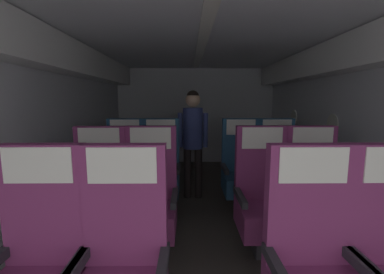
{
  "coord_description": "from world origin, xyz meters",
  "views": [
    {
      "loc": [
        -0.17,
        0.4,
        1.42
      ],
      "look_at": [
        -0.12,
        3.7,
        0.94
      ],
      "focal_mm": 23.96,
      "sensor_mm": 36.0,
      "label": 1
    }
  ],
  "objects_px": {
    "seat_b_left_aisle": "(151,201)",
    "seat_b_left_window": "(99,203)",
    "seat_a_left_window": "(37,273)",
    "seat_b_right_window": "(263,201)",
    "seat_b_right_aisle": "(313,201)",
    "seat_c_right_aisle": "(277,172)",
    "seat_c_left_window": "(125,172)",
    "seat_a_left_aisle": "(122,274)",
    "flight_attendant": "(193,133)",
    "seat_c_right_window": "(241,172)",
    "seat_c_left_aisle": "(161,172)",
    "seat_a_right_window": "(315,273)"
  },
  "relations": [
    {
      "from": "seat_b_left_aisle",
      "to": "seat_b_left_window",
      "type": "bearing_deg",
      "value": -177.92
    },
    {
      "from": "seat_a_left_window",
      "to": "seat_b_right_window",
      "type": "bearing_deg",
      "value": 32.97
    },
    {
      "from": "seat_b_right_aisle",
      "to": "seat_c_right_aisle",
      "type": "xyz_separation_m",
      "value": [
        -0.0,
        0.96,
        0.0
      ]
    },
    {
      "from": "seat_b_left_window",
      "to": "seat_c_left_window",
      "type": "distance_m",
      "value": 0.98
    },
    {
      "from": "seat_a_left_aisle",
      "to": "flight_attendant",
      "type": "height_order",
      "value": "flight_attendant"
    },
    {
      "from": "seat_b_right_aisle",
      "to": "seat_c_left_window",
      "type": "relative_size",
      "value": 1.0
    },
    {
      "from": "seat_b_right_window",
      "to": "seat_c_right_aisle",
      "type": "xyz_separation_m",
      "value": [
        0.47,
        0.95,
        0.0
      ]
    },
    {
      "from": "seat_a_left_window",
      "to": "seat_b_right_window",
      "type": "height_order",
      "value": "same"
    },
    {
      "from": "seat_c_left_window",
      "to": "seat_c_right_window",
      "type": "height_order",
      "value": "same"
    },
    {
      "from": "seat_a_left_aisle",
      "to": "seat_b_left_aisle",
      "type": "height_order",
      "value": "same"
    },
    {
      "from": "seat_b_left_aisle",
      "to": "seat_c_left_window",
      "type": "height_order",
      "value": "same"
    },
    {
      "from": "seat_c_left_aisle",
      "to": "seat_c_right_window",
      "type": "height_order",
      "value": "same"
    },
    {
      "from": "seat_a_left_aisle",
      "to": "seat_b_right_aisle",
      "type": "distance_m",
      "value": 1.81
    },
    {
      "from": "seat_b_left_aisle",
      "to": "seat_b_right_window",
      "type": "relative_size",
      "value": 1.0
    },
    {
      "from": "seat_c_left_window",
      "to": "seat_c_left_aisle",
      "type": "bearing_deg",
      "value": 0.81
    },
    {
      "from": "seat_a_left_aisle",
      "to": "seat_b_right_window",
      "type": "distance_m",
      "value": 1.44
    },
    {
      "from": "seat_a_right_window",
      "to": "seat_c_left_window",
      "type": "bearing_deg",
      "value": 127.4
    },
    {
      "from": "seat_b_left_aisle",
      "to": "seat_c_left_window",
      "type": "xyz_separation_m",
      "value": [
        -0.48,
        0.97,
        0.0
      ]
    },
    {
      "from": "seat_a_left_window",
      "to": "seat_c_right_window",
      "type": "distance_m",
      "value": 2.46
    },
    {
      "from": "seat_a_left_window",
      "to": "seat_b_right_aisle",
      "type": "relative_size",
      "value": 1.0
    },
    {
      "from": "seat_a_left_window",
      "to": "seat_a_left_aisle",
      "type": "xyz_separation_m",
      "value": [
        0.46,
        -0.01,
        0.0
      ]
    },
    {
      "from": "seat_a_right_window",
      "to": "seat_b_right_aisle",
      "type": "relative_size",
      "value": 1.0
    },
    {
      "from": "seat_c_left_window",
      "to": "seat_c_left_aisle",
      "type": "height_order",
      "value": "same"
    },
    {
      "from": "flight_attendant",
      "to": "seat_a_left_aisle",
      "type": "bearing_deg",
      "value": 64.32
    },
    {
      "from": "seat_a_left_window",
      "to": "seat_a_left_aisle",
      "type": "height_order",
      "value": "same"
    },
    {
      "from": "seat_b_left_window",
      "to": "seat_b_right_window",
      "type": "distance_m",
      "value": 1.51
    },
    {
      "from": "seat_a_right_window",
      "to": "seat_c_right_window",
      "type": "height_order",
      "value": "same"
    },
    {
      "from": "seat_b_left_window",
      "to": "flight_attendant",
      "type": "distance_m",
      "value": 1.7
    },
    {
      "from": "seat_c_right_aisle",
      "to": "seat_b_right_aisle",
      "type": "bearing_deg",
      "value": -89.84
    },
    {
      "from": "seat_b_right_aisle",
      "to": "seat_b_right_window",
      "type": "height_order",
      "value": "same"
    },
    {
      "from": "seat_b_right_window",
      "to": "seat_b_left_aisle",
      "type": "bearing_deg",
      "value": -179.98
    },
    {
      "from": "seat_c_left_aisle",
      "to": "seat_c_right_aisle",
      "type": "height_order",
      "value": "same"
    },
    {
      "from": "seat_a_left_window",
      "to": "seat_c_right_aisle",
      "type": "xyz_separation_m",
      "value": [
        1.98,
        1.93,
        0.0
      ]
    },
    {
      "from": "seat_c_right_aisle",
      "to": "seat_c_left_aisle",
      "type": "bearing_deg",
      "value": 179.15
    },
    {
      "from": "seat_c_left_window",
      "to": "seat_c_right_aisle",
      "type": "relative_size",
      "value": 1.0
    },
    {
      "from": "seat_a_left_aisle",
      "to": "seat_a_right_window",
      "type": "bearing_deg",
      "value": -0.62
    },
    {
      "from": "seat_a_left_aisle",
      "to": "seat_a_right_window",
      "type": "height_order",
      "value": "same"
    },
    {
      "from": "seat_b_right_aisle",
      "to": "seat_c_right_window",
      "type": "bearing_deg",
      "value": 116.04
    },
    {
      "from": "seat_b_left_window",
      "to": "seat_c_left_aisle",
      "type": "relative_size",
      "value": 1.0
    },
    {
      "from": "seat_b_left_aisle",
      "to": "flight_attendant",
      "type": "bearing_deg",
      "value": 73.09
    },
    {
      "from": "seat_b_left_aisle",
      "to": "seat_c_left_aisle",
      "type": "xyz_separation_m",
      "value": [
        -0.01,
        0.97,
        0.0
      ]
    },
    {
      "from": "seat_b_right_window",
      "to": "seat_c_right_window",
      "type": "xyz_separation_m",
      "value": [
        -0.0,
        0.96,
        0.0
      ]
    },
    {
      "from": "seat_a_left_aisle",
      "to": "seat_c_right_aisle",
      "type": "distance_m",
      "value": 2.47
    },
    {
      "from": "seat_a_right_window",
      "to": "seat_b_left_window",
      "type": "distance_m",
      "value": 1.8
    },
    {
      "from": "seat_c_right_aisle",
      "to": "seat_c_right_window",
      "type": "height_order",
      "value": "same"
    },
    {
      "from": "seat_b_right_aisle",
      "to": "flight_attendant",
      "type": "bearing_deg",
      "value": 128.57
    },
    {
      "from": "seat_a_left_aisle",
      "to": "seat_a_left_window",
      "type": "bearing_deg",
      "value": 178.63
    },
    {
      "from": "seat_b_left_window",
      "to": "seat_a_right_window",
      "type": "bearing_deg",
      "value": -33.29
    },
    {
      "from": "seat_b_right_window",
      "to": "flight_attendant",
      "type": "xyz_separation_m",
      "value": [
        -0.62,
        1.36,
        0.46
      ]
    },
    {
      "from": "seat_a_right_window",
      "to": "seat_c_right_aisle",
      "type": "distance_m",
      "value": 2.01
    }
  ]
}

